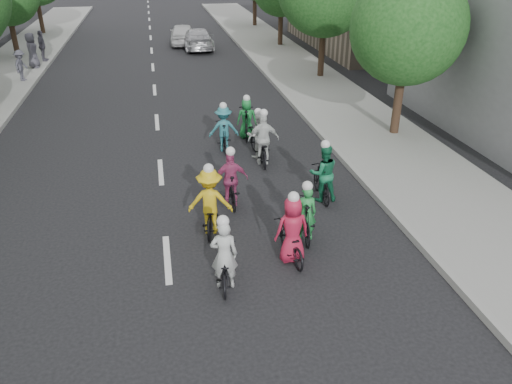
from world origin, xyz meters
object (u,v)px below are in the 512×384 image
object	(u,v)px
spectator_2	(32,50)
cyclist_6	(258,139)
cyclist_2	(210,206)
spectator_0	(21,65)
follow_car_trail	(183,34)
cyclist_7	(224,132)
follow_car_lead	(197,39)
cyclist_0	(224,262)
cyclist_5	(305,217)
cyclist_3	(231,184)
cyclist_8	(263,145)
cyclist_4	(291,236)
cyclist_9	(246,121)
spectator_1	(42,46)
cyclist_1	(323,177)

from	to	relation	value
spectator_2	cyclist_6	bearing A→B (deg)	-150.28
cyclist_2	spectator_0	xyz separation A→B (m)	(-7.75, 16.52, 0.22)
cyclist_6	follow_car_trail	world-z (taller)	cyclist_6
cyclist_7	follow_car_lead	bearing A→B (deg)	-89.89
follow_car_trail	cyclist_0	bearing A→B (deg)	91.40
follow_car_trail	spectator_0	size ratio (longest dim) A/B	2.75
cyclist_2	cyclist_5	world-z (taller)	cyclist_2
cyclist_7	cyclist_3	bearing A→B (deg)	87.31
cyclist_8	follow_car_trail	bearing A→B (deg)	-79.36
cyclist_5	cyclist_7	xyz separation A→B (m)	(-1.14, 6.15, 0.10)
spectator_0	cyclist_6	bearing A→B (deg)	-125.59
cyclist_5	spectator_0	size ratio (longest dim) A/B	1.13
cyclist_4	follow_car_trail	size ratio (longest dim) A/B	0.42
cyclist_4	follow_car_lead	xyz separation A→B (m)	(0.25, 25.44, 0.07)
cyclist_9	follow_car_lead	bearing A→B (deg)	-79.36
cyclist_7	cyclist_9	size ratio (longest dim) A/B	0.91
cyclist_8	follow_car_trail	xyz separation A→B (m)	(-1.14, 21.64, 0.08)
cyclist_7	follow_car_lead	world-z (taller)	cyclist_7
follow_car_trail	spectator_2	distance (m)	10.73
cyclist_2	cyclist_7	size ratio (longest dim) A/B	1.07
follow_car_trail	spectator_1	bearing A→B (deg)	30.72
cyclist_3	cyclist_6	bearing A→B (deg)	-113.54
cyclist_4	cyclist_5	xyz separation A→B (m)	(0.57, 0.86, -0.04)
cyclist_6	cyclist_9	distance (m)	1.91
cyclist_5	cyclist_8	world-z (taller)	cyclist_8
cyclist_2	cyclist_3	size ratio (longest dim) A/B	1.07
cyclist_0	spectator_2	bearing A→B (deg)	-62.66
cyclist_1	follow_car_lead	distance (m)	22.74
cyclist_0	follow_car_trail	size ratio (longest dim) A/B	0.41
cyclist_1	cyclist_3	bearing A→B (deg)	-1.02
cyclist_5	cyclist_7	size ratio (longest dim) A/B	1.00
cyclist_7	cyclist_8	size ratio (longest dim) A/B	0.93
cyclist_1	cyclist_4	xyz separation A→B (m)	(-1.65, -2.73, -0.07)
cyclist_8	cyclist_9	world-z (taller)	cyclist_8
cyclist_7	spectator_1	distance (m)	18.03
follow_car_trail	follow_car_lead	bearing A→B (deg)	118.43
cyclist_1	cyclist_7	distance (m)	4.81
cyclist_6	follow_car_trail	distance (m)	21.08
cyclist_3	spectator_1	bearing A→B (deg)	-67.56
follow_car_lead	spectator_1	distance (m)	9.78
cyclist_3	cyclist_4	world-z (taller)	cyclist_4
cyclist_0	cyclist_9	xyz separation A→B (m)	(2.10, 8.77, 0.08)
cyclist_1	cyclist_3	world-z (taller)	cyclist_1
spectator_0	spectator_1	distance (m)	4.72
cyclist_3	follow_car_lead	bearing A→B (deg)	-93.04
cyclist_4	spectator_0	size ratio (longest dim) A/B	1.14
cyclist_3	follow_car_trail	distance (m)	24.34
cyclist_5	cyclist_4	bearing A→B (deg)	63.56
follow_car_trail	spectator_0	world-z (taller)	spectator_0
cyclist_1	cyclist_6	world-z (taller)	cyclist_1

